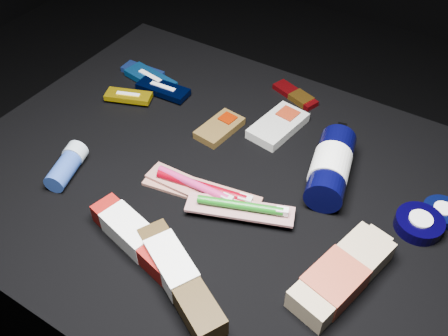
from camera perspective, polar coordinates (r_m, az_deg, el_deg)
The scene contains 19 objects.
ground at distance 1.27m, azimuth -0.83°, elevation -13.57°, with size 3.00×3.00×0.00m, color black.
cloth_table at distance 1.11m, azimuth -0.94°, elevation -8.12°, with size 0.98×0.78×0.40m, color black.
luna_bar_0 at distance 1.24m, azimuth -9.28°, elevation 10.83°, with size 0.10×0.04×0.01m.
luna_bar_1 at distance 1.20m, azimuth -8.39°, elevation 10.06°, with size 0.14×0.07×0.02m.
luna_bar_2 at distance 1.16m, azimuth -6.98°, elevation 8.94°, with size 0.12×0.05×0.02m.
luna_bar_3 at distance 1.15m, azimuth -10.86°, elevation 8.07°, with size 0.11×0.07×0.01m.
clif_bar_0 at distance 1.05m, azimuth -0.37°, elevation 4.71°, with size 0.07×0.11×0.02m.
clif_bar_1 at distance 1.06m, azimuth 6.36°, elevation 4.99°, with size 0.09×0.14×0.02m.
power_bar at distance 1.15m, azimuth 8.35°, elevation 8.14°, with size 0.12×0.07×0.01m.
lotion_bottle at distance 0.95m, azimuth 12.13°, elevation 0.13°, with size 0.11×0.23×0.07m.
cream_tin_upper at distance 0.96m, azimuth 23.63°, elevation -4.63°, with size 0.07×0.07×0.02m.
cream_tin_lower at distance 0.93m, azimuth 21.40°, elevation -5.91°, with size 0.08×0.08×0.03m.
bodywash_bottle at distance 0.81m, azimuth 13.17°, elevation -11.92°, with size 0.11×0.21×0.04m.
deodorant_stick at distance 0.99m, azimuth -17.51°, elevation 0.26°, with size 0.07×0.11×0.04m.
toothbrush_pack_0 at distance 0.92m, azimuth -2.41°, elevation -2.48°, with size 0.23×0.09×0.02m.
toothbrush_pack_1 at distance 0.92m, azimuth -3.42°, elevation -2.11°, with size 0.19×0.05×0.02m.
toothbrush_pack_2 at distance 0.87m, azimuth 2.01°, elevation -4.56°, with size 0.19×0.11×0.02m.
toothpaste_carton_red at distance 0.85m, azimuth -9.97°, elevation -7.86°, with size 0.22×0.09×0.04m.
toothpaste_carton_green at distance 0.79m, azimuth -5.39°, elevation -11.97°, with size 0.21×0.14×0.04m.
Camera 1 is at (0.37, -0.56, 1.08)m, focal length 40.00 mm.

